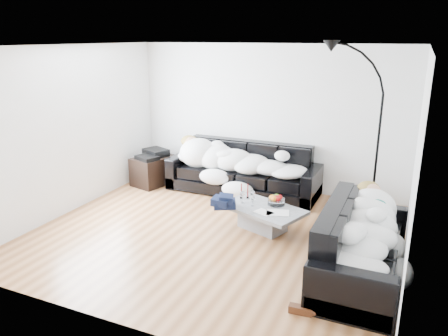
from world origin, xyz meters
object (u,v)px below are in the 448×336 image
at_px(coffee_table, 263,218).
at_px(wine_glass_b, 243,197).
at_px(stereo, 153,154).
at_px(shoes, 310,308).
at_px(floor_lamp, 378,143).
at_px(wine_glass_c, 253,201).
at_px(sofa_back, 243,169).
at_px(sleeper_back, 242,158).
at_px(candle_left, 241,191).
at_px(wine_glass_a, 253,197).
at_px(av_cabinet, 154,170).
at_px(sofa_right, 363,242).
at_px(sleeper_right, 365,225).
at_px(fruit_bowl, 276,200).
at_px(candle_right, 248,191).

bearing_deg(coffee_table, wine_glass_b, 173.47).
distance_m(wine_glass_b, stereo, 2.48).
distance_m(wine_glass_b, shoes, 2.30).
bearing_deg(stereo, floor_lamp, 24.02).
relative_size(wine_glass_b, wine_glass_c, 1.20).
xyz_separation_m(sofa_back, wine_glass_b, (0.51, -1.31, -0.01)).
bearing_deg(sleeper_back, candle_left, -68.64).
xyz_separation_m(wine_glass_a, av_cabinet, (-2.36, 0.98, -0.17)).
bearing_deg(wine_glass_c, sleeper_back, 118.11).
bearing_deg(sleeper_back, sofa_right, -41.28).
xyz_separation_m(wine_glass_a, floor_lamp, (1.60, 1.12, 0.73)).
xyz_separation_m(sleeper_right, av_cabinet, (-4.05, 1.84, -0.37)).
bearing_deg(fruit_bowl, coffee_table, -129.66).
xyz_separation_m(wine_glass_a, shoes, (1.32, -1.83, -0.39)).
bearing_deg(wine_glass_c, floor_lamp, 38.88).
bearing_deg(av_cabinet, candle_right, -6.19).
bearing_deg(sofa_right, coffee_table, 63.22).
bearing_deg(floor_lamp, wine_glass_b, -137.00).
distance_m(sofa_back, stereo, 1.75).
bearing_deg(sofa_right, candle_left, 63.25).
bearing_deg(floor_lamp, av_cabinet, -169.75).
relative_size(coffee_table, wine_glass_a, 6.43).
relative_size(wine_glass_c, shoes, 0.37).
bearing_deg(av_cabinet, wine_glass_a, -8.08).
bearing_deg(candle_right, wine_glass_c, -55.19).
height_order(sofa_back, coffee_table, sofa_back).
xyz_separation_m(fruit_bowl, wine_glass_b, (-0.48, -0.14, 0.01)).
height_order(wine_glass_b, stereo, stereo).
distance_m(sleeper_right, shoes, 1.19).
height_order(fruit_bowl, stereo, stereo).
distance_m(sofa_back, wine_glass_c, 1.52).
bearing_deg(coffee_table, sofa_right, -26.78).
bearing_deg(fruit_bowl, stereo, 161.22).
xyz_separation_m(sleeper_back, candle_right, (0.51, -1.04, -0.20)).
relative_size(sofa_right, candle_left, 8.99).
distance_m(wine_glass_b, av_cabinet, 2.48).
distance_m(sofa_back, wine_glass_a, 1.39).
xyz_separation_m(wine_glass_b, candle_left, (-0.09, 0.17, 0.03)).
bearing_deg(sofa_back, candle_left, -69.51).
bearing_deg(shoes, coffee_table, 130.16).
distance_m(fruit_bowl, av_cabinet, 2.87).
bearing_deg(sofa_back, stereo, -171.75).
relative_size(sofa_right, wine_glass_b, 11.55).
height_order(shoes, floor_lamp, floor_lamp).
bearing_deg(candle_left, sleeper_back, 111.36).
distance_m(sleeper_right, fruit_bowl, 1.64).
distance_m(sofa_right, wine_glass_b, 1.98).
distance_m(fruit_bowl, floor_lamp, 1.80).
xyz_separation_m(coffee_table, stereo, (-2.57, 1.10, 0.43)).
relative_size(av_cabinet, floor_lamp, 0.33).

